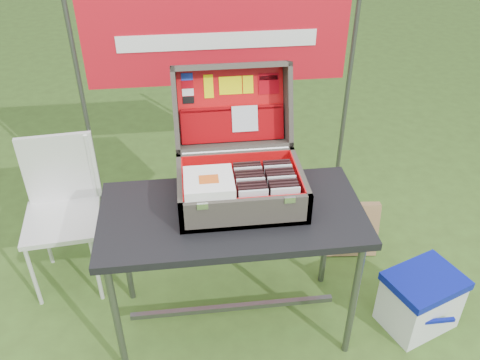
{
  "coord_description": "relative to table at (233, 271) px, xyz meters",
  "views": [
    {
      "loc": [
        -0.22,
        -1.88,
        2.32
      ],
      "look_at": [
        0.02,
        0.1,
        0.96
      ],
      "focal_mm": 38.0,
      "sensor_mm": 36.0,
      "label": 1
    }
  ],
  "objects": [
    {
      "name": "suitcase_hinge",
      "position": [
        0.05,
        0.29,
        0.57
      ],
      "size": [
        0.55,
        0.02,
        0.02
      ],
      "primitive_type": "cylinder",
      "rotation": [
        0.0,
        1.57,
        0.0
      ],
      "color": "silver",
      "rests_on": "suitcase_base_wall_back"
    },
    {
      "name": "cardboard_box",
      "position": [
        0.83,
        0.5,
        -0.22
      ],
      "size": [
        0.36,
        0.16,
        0.38
      ],
      "primitive_type": "cube",
      "rotation": [
        -0.18,
        0.0,
        -0.1
      ],
      "color": "#A67752",
      "rests_on": "ground"
    },
    {
      "name": "songbook_5",
      "position": [
        -0.11,
        -0.01,
        0.59
      ],
      "size": [
        0.23,
        0.23,
        0.0
      ],
      "primitive_type": "cube",
      "color": "white",
      "rests_on": "suitcase_base_wall_front"
    },
    {
      "name": "chair_seat",
      "position": [
        -0.94,
        0.45,
        0.07
      ],
      "size": [
        0.46,
        0.46,
        0.03
      ],
      "primitive_type": "cube",
      "rotation": [
        0.0,
        0.0,
        0.09
      ],
      "color": "silver",
      "rests_on": "ground"
    },
    {
      "name": "chair_leg_fr",
      "position": [
        -0.77,
        0.27,
        -0.17
      ],
      "size": [
        0.02,
        0.02,
        0.47
      ],
      "primitive_type": "cylinder",
      "color": "silver",
      "rests_on": "ground"
    },
    {
      "name": "lid_sticker_cc_c",
      "position": [
        -0.17,
        0.51,
        0.81
      ],
      "size": [
        0.06,
        0.02,
        0.04
      ],
      "primitive_type": "cube",
      "rotation": [
        -1.91,
        0.0,
        0.0
      ],
      "color": "white",
      "rests_on": "suitcase_lid_liner"
    },
    {
      "name": "table_leg_bl",
      "position": [
        -0.58,
        0.26,
        -0.02
      ],
      "size": [
        0.04,
        0.04,
        0.77
      ],
      "primitive_type": "cylinder",
      "color": "#59595B",
      "rests_on": "ground"
    },
    {
      "name": "suitcase_base_wall_front",
      "position": [
        0.05,
        -0.14,
        0.48
      ],
      "size": [
        0.61,
        0.02,
        0.16
      ],
      "primitive_type": "cube",
      "color": "#4E493F",
      "rests_on": "table_top"
    },
    {
      "name": "table_brace",
      "position": [
        0.0,
        0.0,
        -0.28
      ],
      "size": [
        1.14,
        0.03,
        0.03
      ],
      "primitive_type": "cube",
      "color": "#59595B",
      "rests_on": "ground"
    },
    {
      "name": "suitcase_liner_floor",
      "position": [
        0.05,
        0.07,
        0.43
      ],
      "size": [
        0.56,
        0.39,
        0.01
      ],
      "primitive_type": "cube",
      "color": "red",
      "rests_on": "suitcase_base_bottom"
    },
    {
      "name": "lid_card_neon_tall",
      "position": [
        -0.06,
        0.52,
        0.83
      ],
      "size": [
        0.05,
        0.04,
        0.11
      ],
      "primitive_type": "cube",
      "rotation": [
        -1.91,
        0.0,
        0.0
      ],
      "color": "#E9E402",
      "rests_on": "suitcase_lid_liner"
    },
    {
      "name": "cd_left_2",
      "position": [
        0.09,
        -0.05,
        0.51
      ],
      "size": [
        0.14,
        0.01,
        0.16
      ],
      "primitive_type": "cube",
      "color": "black",
      "rests_on": "suitcase_liner_floor"
    },
    {
      "name": "suitcase_base_wall_right",
      "position": [
        0.35,
        0.07,
        0.48
      ],
      "size": [
        0.02,
        0.44,
        0.16
      ],
      "primitive_type": "cube",
      "color": "#4E493F",
      "rests_on": "table_top"
    },
    {
      "name": "ground",
      "position": [
        0.03,
        -0.06,
        -0.4
      ],
      "size": [
        80.0,
        80.0,
        0.0
      ],
      "primitive_type": "plane",
      "color": "#39531F",
      "rests_on": "ground"
    },
    {
      "name": "cd_left_8",
      "position": [
        0.09,
        0.09,
        0.51
      ],
      "size": [
        0.14,
        0.01,
        0.16
      ],
      "primitive_type": "cube",
      "color": "silver",
      "rests_on": "suitcase_liner_floor"
    },
    {
      "name": "cooler_handle",
      "position": [
        1.04,
        -0.28,
        -0.21
      ],
      "size": [
        0.24,
        0.02,
        0.02
      ],
      "primitive_type": "cube",
      "color": "#0A148F",
      "rests_on": "cooler_body"
    },
    {
      "name": "songbook_4",
      "position": [
        -0.11,
        -0.01,
        0.59
      ],
      "size": [
        0.23,
        0.23,
        0.0
      ],
      "primitive_type": "cube",
      "color": "white",
      "rests_on": "suitcase_base_wall_front"
    },
    {
      "name": "banner",
      "position": [
        0.03,
        1.03,
        0.9
      ],
      "size": [
        1.6,
        0.02,
        0.55
      ],
      "primitive_type": "cube",
      "color": "#B80E1B",
      "rests_on": "banner_post_left"
    },
    {
      "name": "cd_right_7",
      "position": [
        0.24,
        0.07,
        0.51
      ],
      "size": [
        0.14,
        0.01,
        0.16
      ],
      "primitive_type": "cube",
      "color": "black",
      "rests_on": "suitcase_liner_floor"
    },
    {
      "name": "banner_text",
      "position": [
        0.03,
        1.02,
        0.9
      ],
      "size": [
        1.2,
        0.0,
        0.1
      ],
      "primitive_type": "cube",
      "color": "white",
      "rests_on": "banner"
    },
    {
      "name": "suitcase_liner_wall_back",
      "position": [
        0.05,
        0.26,
        0.5
      ],
      "size": [
        0.56,
        0.01,
        0.14
      ],
      "primitive_type": "cube",
      "color": "red",
      "rests_on": "suitcase_base_bottom"
    },
    {
      "name": "lid_sticker_cc_b",
      "position": [
        -0.17,
        0.53,
        0.84
      ],
      "size": [
        0.06,
        0.02,
        0.04
      ],
      "primitive_type": "cube",
      "rotation": [
        -1.91,
        0.0,
        0.0
      ],
      "color": "#A4000B",
      "rests_on": "suitcase_lid_liner"
    },
    {
      "name": "suitcase_base_bottom",
      "position": [
        0.05,
        0.07,
        0.41
      ],
      "size": [
        0.61,
        0.44,
        0.02
      ],
      "primitive_type": "cube",
      "color": "#4E493F",
      "rests_on": "table_top"
    },
    {
      "name": "songbook_7",
      "position": [
        -0.11,
        -0.01,
        0.6
      ],
      "size": [
        0.23,
        0.23,
        0.0
      ],
      "primitive_type": "cube",
      "color": "white",
      "rests_on": "suitcase_base_wall_front"
    },
    {
      "name": "table_top",
      "position": [
        0.0,
        0.0,
        0.38
      ],
      "size": [
        1.29,
        0.65,
        0.04
      ],
      "primitive_type": "cube",
      "rotation": [
        0.0,
        0.0,
        0.0
      ],
      "color": "black",
      "rests_on": "ground"
    },
    {
      "name": "suitcase_liner_wall_front",
      "position": [
        0.05,
        -0.12,
        0.5
      ],
      "size": [
        0.56,
        0.01,
        0.14
      ],
      "primitive_type": "cube",
      "color": "red",
      "rests_on": "suitcase_base_bottom"
    },
    {
      "name": "songbook_graphic",
      "position": [
        -0.11,
        -0.02,
        0.61
      ],
      "size": [
        0.09,
        0.07,
        0.0
      ],
      "primitive_type": "cube",
      "color": "#D85919",
      "rests_on": "songbook_8"
    },
    {
      "name": "table",
      "position": [
        0.0,
        0.0,
        0.0
      ],
      "size": [
        1.29,
        0.65,
        0.81
      ],
      "primitive_type": null,
      "rotation": [
        0.0,
        0.0,
        0.0
      ],
      "color": "black",
      "rests_on": "ground"
    },
    {
      "name": "suitcase",
      "position": [
        0.05,
        0.13,
        0.68
      ],
      "size": [
        0.61,
        0.6,
        0.55
      ],
      "primitive_type": null,
      "color": "#4E493F",
      "rests_on": "table"
    },
    {
      "name": "suitcase_lid_rim_far",
      "position": [
        0.05,
        0.51,
        0.94
      ],
      "size": [
        0.61,
        0.16,
        0.08
      ],
      "primitive_type": "cube",
      "rotation": [
        -1.91,
        0.0,
        0.0
      ],
      "color": "#4E493F",
      "rests_on": "suitcase_lid_back"
    },
    {
      "name": "songbook_0",
      "position": [
        -0.11,
        -0.01,
        0.57
      ],
      "size": [
        0.23,
        0.23,
        0.0
      ],
      "primitive_type": "cube",
      "color": "white",
      "rests_on": "suitcase_base_wall_front"
    },
    {
      "name": "suitcase_pocket_edge",
      "position": [
        0.05,
        0.46,
        0.72
      ],
      "size": [
        0.53,
        0.03,
        0.03
      ],
      "primitive_type": "cube",
      "rotation": [
        -1.91,
        0.0,
        0.0
      ],
      "color": "#880207",
      "rests_on": "suitcase_lid_pocket"
    },
    {
      "name": "cd_left_7",
      "position": [
        0.09,
        0.07,
        0.51
      ],
      "size": [
        0.14,
        0.01,
        0.16
      ],
      "primitive_type": "cube",
      "color": "black",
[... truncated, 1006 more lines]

